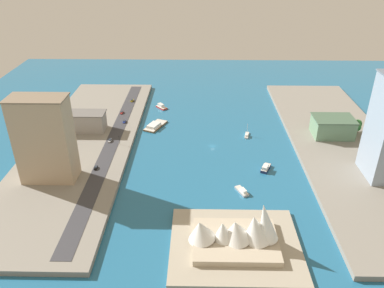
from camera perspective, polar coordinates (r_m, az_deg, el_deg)
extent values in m
plane|color=#23668E|center=(269.43, 3.11, -0.33)|extent=(440.00, 440.00, 0.00)
cube|color=gray|center=(287.22, 21.75, -0.20)|extent=(70.00, 240.00, 3.04)
cube|color=gray|center=(280.67, -15.96, 0.13)|extent=(70.00, 240.00, 3.04)
cube|color=#A89E89|center=(187.84, 6.47, -14.82)|extent=(61.49, 51.36, 2.00)
cube|color=#38383D|center=(274.57, -11.82, 0.39)|extent=(9.78, 228.00, 0.15)
cube|color=brown|center=(298.69, -5.48, 2.72)|extent=(17.78, 24.50, 1.22)
cone|color=brown|center=(307.78, -4.39, 3.58)|extent=(1.45, 1.45, 1.09)
cube|color=white|center=(295.98, -5.74, 2.82)|extent=(10.66, 12.71, 2.16)
cube|color=beige|center=(298.41, -5.49, 2.84)|extent=(17.07, 23.52, 0.10)
cube|color=white|center=(285.83, 8.22, 1.29)|extent=(4.65, 10.57, 0.98)
cone|color=white|center=(290.64, 8.32, 1.76)|extent=(1.04, 1.04, 0.88)
cube|color=white|center=(284.25, 8.21, 1.39)|extent=(2.72, 4.67, 1.32)
cube|color=beige|center=(285.58, 8.23, 1.39)|extent=(4.46, 10.14, 0.10)
cylinder|color=silver|center=(284.09, 8.30, 2.23)|extent=(0.24, 0.24, 8.94)
cube|color=#999EA3|center=(223.29, 7.48, -7.04)|extent=(7.85, 11.23, 1.25)
cone|color=#999EA3|center=(227.22, 6.75, -6.29)|extent=(1.50, 1.50, 1.13)
cube|color=white|center=(221.38, 7.71, -6.92)|extent=(3.99, 5.09, 1.76)
cube|color=beige|center=(222.90, 7.49, -6.89)|extent=(7.54, 10.78, 0.10)
cube|color=#1E284C|center=(246.32, 11.01, -3.60)|extent=(8.22, 11.82, 1.73)
cone|color=#1E284C|center=(251.39, 11.39, -2.94)|extent=(2.06, 2.06, 1.56)
cube|color=white|center=(243.76, 10.94, -3.42)|extent=(5.16, 6.46, 2.15)
cube|color=beige|center=(245.85, 11.03, -3.42)|extent=(7.89, 11.34, 0.10)
cube|color=red|center=(332.14, -4.58, 5.49)|extent=(10.68, 11.37, 1.31)
cone|color=red|center=(327.76, -3.99, 5.19)|extent=(1.66, 1.66, 1.18)
cube|color=white|center=(332.18, -4.69, 5.84)|extent=(6.14, 6.46, 2.41)
cube|color=beige|center=(331.87, -4.58, 5.60)|extent=(10.26, 10.92, 0.10)
cube|color=gray|center=(295.66, -17.20, 3.20)|extent=(44.65, 14.60, 13.40)
cube|color=slate|center=(292.87, -17.40, 4.46)|extent=(46.44, 15.19, 0.80)
cube|color=tan|center=(231.66, -21.24, 0.52)|extent=(30.98, 16.01, 50.63)
cube|color=#7C6B55|center=(221.73, -22.39, 6.40)|extent=(32.22, 16.65, 0.80)
cube|color=slate|center=(292.96, 20.34, 2.39)|extent=(27.66, 20.15, 12.98)
cube|color=#47624A|center=(290.22, 20.57, 3.61)|extent=(28.77, 20.95, 0.80)
cylinder|color=black|center=(303.48, -10.23, 3.42)|extent=(0.27, 0.65, 0.64)
cylinder|color=black|center=(303.20, -9.92, 3.42)|extent=(0.27, 0.65, 0.64)
cylinder|color=black|center=(300.62, -10.33, 3.16)|extent=(0.27, 0.65, 0.64)
cylinder|color=black|center=(300.33, -10.01, 3.17)|extent=(0.27, 0.65, 0.64)
cube|color=blue|center=(301.76, -10.13, 3.35)|extent=(1.98, 4.63, 0.88)
cube|color=#262D38|center=(301.27, -10.15, 3.46)|extent=(1.71, 2.61, 0.53)
cylinder|color=black|center=(273.18, -12.13, 0.29)|extent=(0.28, 0.65, 0.64)
cylinder|color=black|center=(273.61, -12.46, 0.30)|extent=(0.28, 0.65, 0.64)
cylinder|color=black|center=(276.14, -11.96, 0.63)|extent=(0.28, 0.65, 0.64)
cylinder|color=black|center=(276.56, -12.28, 0.64)|extent=(0.28, 0.65, 0.64)
cube|color=#B7B7BC|center=(274.74, -12.21, 0.52)|extent=(2.02, 5.04, 0.77)
cube|color=#262D38|center=(274.65, -12.21, 0.67)|extent=(1.71, 2.85, 0.56)
cylinder|color=black|center=(343.54, -9.07, 6.53)|extent=(0.28, 0.65, 0.64)
cylinder|color=black|center=(343.17, -8.78, 6.52)|extent=(0.28, 0.65, 0.64)
cylinder|color=black|center=(340.47, -9.19, 6.31)|extent=(0.28, 0.65, 0.64)
cylinder|color=black|center=(340.09, -8.89, 6.31)|extent=(0.28, 0.65, 0.64)
cube|color=yellow|center=(341.70, -8.99, 6.47)|extent=(2.19, 4.93, 0.80)
cube|color=#262D38|center=(341.24, -9.00, 6.56)|extent=(1.86, 2.79, 0.57)
cylinder|color=black|center=(316.85, -10.39, 4.50)|extent=(0.25, 0.64, 0.64)
cylinder|color=black|center=(317.18, -10.69, 4.50)|extent=(0.25, 0.64, 0.64)
cylinder|color=black|center=(319.99, -10.28, 4.75)|extent=(0.25, 0.64, 0.64)
cylinder|color=black|center=(320.32, -10.58, 4.75)|extent=(0.25, 0.64, 0.64)
cube|color=red|center=(318.47, -10.49, 4.67)|extent=(1.88, 5.01, 0.76)
cube|color=#262D38|center=(318.45, -10.49, 4.80)|extent=(1.65, 2.80, 0.52)
cylinder|color=black|center=(243.01, -14.13, -3.72)|extent=(0.27, 0.65, 0.64)
cylinder|color=black|center=(243.37, -14.48, -3.72)|extent=(0.27, 0.65, 0.64)
cylinder|color=black|center=(245.50, -13.99, -3.35)|extent=(0.27, 0.65, 0.64)
cylinder|color=black|center=(245.86, -14.33, -3.34)|extent=(0.27, 0.65, 0.64)
cube|color=black|center=(244.30, -14.24, -3.48)|extent=(1.82, 4.36, 0.72)
cube|color=#262D38|center=(244.16, -14.25, -3.33)|extent=(1.57, 2.46, 0.53)
cylinder|color=black|center=(268.60, -10.84, 0.47)|extent=(0.18, 0.18, 5.50)
cube|color=black|center=(267.13, -10.91, 1.09)|extent=(0.36, 0.36, 1.00)
sphere|color=red|center=(266.97, -10.91, 1.16)|extent=(0.24, 0.24, 0.24)
sphere|color=yellow|center=(267.13, -10.91, 1.09)|extent=(0.24, 0.24, 0.24)
sphere|color=green|center=(267.28, -10.90, 1.02)|extent=(0.24, 0.24, 0.24)
cube|color=#BCAD93|center=(186.15, 6.52, -14.26)|extent=(39.90, 29.78, 3.00)
cone|color=white|center=(180.31, 11.01, -11.42)|extent=(13.16, 9.44, 21.79)
cone|color=white|center=(181.91, 9.54, -12.32)|extent=(16.00, 13.60, 15.69)
cone|color=white|center=(181.87, 6.63, -12.76)|extent=(15.44, 13.99, 12.10)
cone|color=white|center=(181.61, 4.68, -12.86)|extent=(10.38, 9.51, 10.10)
cone|color=white|center=(181.14, 1.32, -12.83)|extent=(14.43, 13.11, 11.40)
cylinder|color=brown|center=(308.46, 23.44, 2.10)|extent=(0.50, 0.50, 3.48)
sphere|color=#2D7233|center=(306.78, 23.59, 2.81)|extent=(6.28, 6.28, 6.28)
cylinder|color=brown|center=(302.07, 23.36, 1.61)|extent=(0.50, 0.50, 3.79)
sphere|color=#2D7233|center=(300.34, 23.51, 2.34)|extent=(6.00, 6.00, 6.00)
cylinder|color=brown|center=(293.74, 22.23, 0.97)|extent=(0.50, 0.50, 2.74)
sphere|color=#2D7233|center=(292.44, 22.34, 1.51)|extent=(4.29, 4.29, 4.29)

